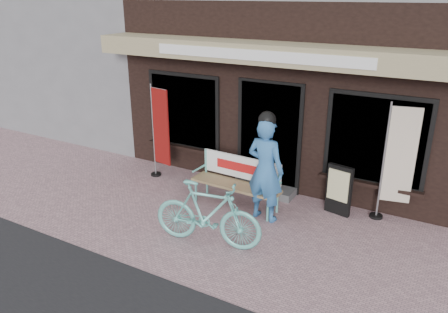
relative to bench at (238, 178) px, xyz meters
The scene contains 9 objects.
ground 1.18m from the bench, 80.10° to the right, with size 70.00×70.00×0.00m, color #AE858C.
storefront 4.64m from the bench, 87.39° to the left, with size 7.00×6.77×6.00m.
neighbor_left_near 9.81m from the bench, 151.74° to the left, with size 10.00×7.00×6.40m, color slate.
bench is the anchor object (origin of this frame).
person 0.80m from the bench, 20.36° to the right, with size 0.71×0.50×1.95m.
bicycle 1.46m from the bench, 81.26° to the right, with size 0.49×1.75×1.05m, color #64C3B9.
nobori_red 2.09m from the bench, behind, with size 0.60×0.26×2.01m.
nobori_cream 2.76m from the bench, 17.19° to the left, with size 0.62×0.27×2.10m.
menu_stand 1.81m from the bench, 17.73° to the left, with size 0.47×0.19×0.93m.
Camera 1 is at (3.22, -5.53, 3.75)m, focal length 35.00 mm.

